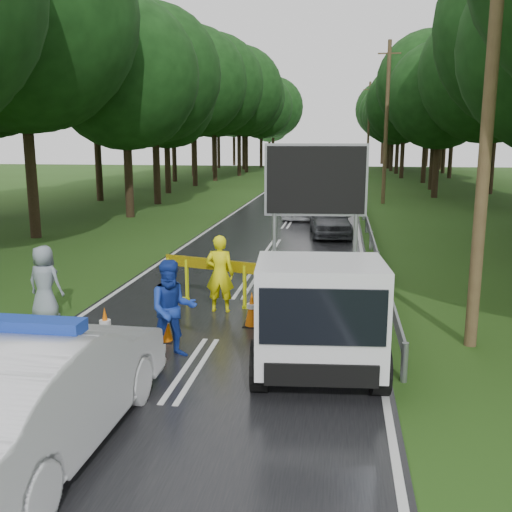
% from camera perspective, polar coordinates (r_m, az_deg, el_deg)
% --- Properties ---
extents(ground, '(160.00, 160.00, 0.00)m').
position_cam_1_polar(ground, '(10.51, -6.38, -11.16)').
color(ground, '#243F12').
rests_on(ground, ground).
extents(road, '(7.00, 140.00, 0.02)m').
position_cam_1_polar(road, '(39.64, 4.81, 5.70)').
color(road, black).
rests_on(road, ground).
extents(guardrail, '(0.12, 60.06, 0.70)m').
position_cam_1_polar(guardrail, '(39.19, 10.23, 6.28)').
color(guardrail, gray).
rests_on(guardrail, ground).
extents(utility_pole_near, '(1.40, 0.24, 10.00)m').
position_cam_1_polar(utility_pole_near, '(11.70, 22.42, 15.73)').
color(utility_pole_near, '#4A3822').
rests_on(utility_pole_near, ground).
extents(utility_pole_mid, '(1.40, 0.24, 10.00)m').
position_cam_1_polar(utility_pole_mid, '(37.46, 12.91, 12.86)').
color(utility_pole_mid, '#4A3822').
rests_on(utility_pole_mid, ground).
extents(utility_pole_far, '(1.40, 0.24, 10.00)m').
position_cam_1_polar(utility_pole_far, '(63.41, 11.18, 12.29)').
color(utility_pole_far, '#4A3822').
rests_on(utility_pole_far, ground).
extents(police_sedan, '(1.79, 5.01, 1.81)m').
position_cam_1_polar(police_sedan, '(8.15, -20.60, -12.50)').
color(police_sedan, silver).
rests_on(police_sedan, ground).
extents(work_truck, '(2.59, 5.09, 3.92)m').
position_cam_1_polar(work_truck, '(10.55, 6.05, -4.92)').
color(work_truck, gray).
rests_on(work_truck, ground).
extents(barrier, '(2.73, 0.88, 1.17)m').
position_cam_1_polar(barrier, '(14.05, -4.13, -1.45)').
color(barrier, '#C8D60B').
rests_on(barrier, ground).
extents(officer, '(0.68, 0.45, 1.86)m').
position_cam_1_polar(officer, '(13.49, -3.64, -1.80)').
color(officer, '#F7F30D').
rests_on(officer, ground).
extents(civilian, '(1.13, 1.03, 1.88)m').
position_cam_1_polar(civilian, '(10.77, -8.34, -5.31)').
color(civilian, '#17349B').
rests_on(civilian, ground).
extents(bystander_right, '(0.90, 0.65, 1.71)m').
position_cam_1_polar(bystander_right, '(13.85, -20.38, -2.50)').
color(bystander_right, gray).
rests_on(bystander_right, ground).
extents(queue_car_first, '(2.04, 4.26, 1.41)m').
position_cam_1_polar(queue_car_first, '(24.57, 7.43, 3.66)').
color(queue_car_first, '#404348').
rests_on(queue_car_first, ground).
extents(queue_car_second, '(2.53, 5.50, 1.56)m').
position_cam_1_polar(queue_car_second, '(30.56, 5.21, 5.40)').
color(queue_car_second, '#AAACB2').
rests_on(queue_car_second, ground).
extents(queue_car_third, '(2.62, 5.27, 1.44)m').
position_cam_1_polar(queue_car_third, '(41.19, 7.93, 6.84)').
color(queue_car_third, black).
rests_on(queue_car_third, ground).
extents(queue_car_fourth, '(1.65, 4.65, 1.53)m').
position_cam_1_polar(queue_car_fourth, '(49.35, 7.11, 7.69)').
color(queue_car_fourth, '#393B3F').
rests_on(queue_car_fourth, ground).
extents(cone_center, '(0.36, 0.36, 0.77)m').
position_cam_1_polar(cone_center, '(11.78, -9.08, -6.75)').
color(cone_center, black).
rests_on(cone_center, ground).
extents(cone_far, '(0.37, 0.37, 0.79)m').
position_cam_1_polar(cone_far, '(12.54, -0.43, -5.40)').
color(cone_far, black).
rests_on(cone_far, ground).
extents(cone_left_mid, '(0.37, 0.37, 0.79)m').
position_cam_1_polar(cone_left_mid, '(11.85, -14.84, -6.85)').
color(cone_left_mid, black).
rests_on(cone_left_mid, ground).
extents(cone_right, '(0.37, 0.37, 0.79)m').
position_cam_1_polar(cone_right, '(14.34, 10.80, -3.44)').
color(cone_right, black).
rests_on(cone_right, ground).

